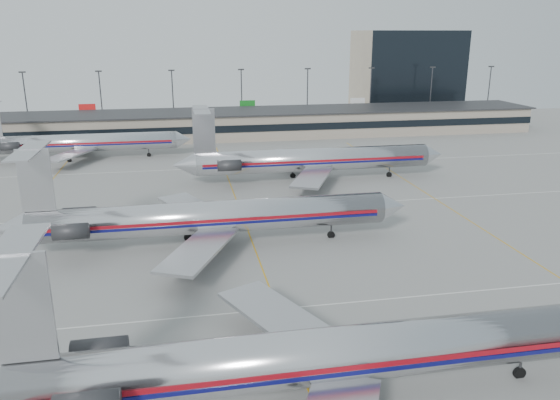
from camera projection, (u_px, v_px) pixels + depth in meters
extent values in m
plane|color=gray|center=(302.00, 373.00, 40.77)|extent=(260.00, 260.00, 0.00)
cube|color=silver|center=(278.00, 309.00, 50.16)|extent=(160.00, 0.15, 0.02)
cube|color=gray|center=(212.00, 125.00, 131.96)|extent=(160.00, 16.00, 6.00)
cube|color=black|center=(214.00, 130.00, 124.29)|extent=(160.00, 0.20, 1.60)
cube|color=#2D2D30|center=(211.00, 112.00, 131.05)|extent=(162.00, 17.00, 0.30)
cylinder|color=#38383D|center=(26.00, 103.00, 135.84)|extent=(0.30, 0.30, 15.00)
cube|color=#2D2D30|center=(22.00, 72.00, 133.61)|extent=(1.60, 0.40, 0.35)
cylinder|color=#38383D|center=(101.00, 102.00, 139.02)|extent=(0.30, 0.30, 15.00)
cube|color=#2D2D30|center=(98.00, 71.00, 136.79)|extent=(1.60, 0.40, 0.35)
cylinder|color=#38383D|center=(173.00, 100.00, 142.20)|extent=(0.30, 0.30, 15.00)
cube|color=#2D2D30|center=(171.00, 70.00, 139.97)|extent=(1.60, 0.40, 0.35)
cylinder|color=#38383D|center=(242.00, 99.00, 145.38)|extent=(0.30, 0.30, 15.00)
cube|color=#2D2D30|center=(241.00, 69.00, 143.14)|extent=(1.60, 0.40, 0.35)
cylinder|color=#38383D|center=(307.00, 97.00, 148.56)|extent=(0.30, 0.30, 15.00)
cube|color=#2D2D30|center=(308.00, 69.00, 146.32)|extent=(1.60, 0.40, 0.35)
cylinder|color=#38383D|center=(370.00, 96.00, 151.74)|extent=(0.30, 0.30, 15.00)
cube|color=#2D2D30|center=(372.00, 68.00, 149.50)|extent=(1.60, 0.40, 0.35)
cylinder|color=#38383D|center=(431.00, 95.00, 154.91)|extent=(0.30, 0.30, 15.00)
cube|color=#2D2D30|center=(433.00, 67.00, 152.68)|extent=(1.60, 0.40, 0.35)
cylinder|color=#38383D|center=(488.00, 93.00, 158.09)|extent=(0.30, 0.30, 15.00)
cube|color=#2D2D30|center=(491.00, 66.00, 155.86)|extent=(1.60, 0.40, 0.35)
cube|color=tan|center=(406.00, 73.00, 168.30)|extent=(30.00, 20.00, 25.00)
cylinder|color=silver|center=(333.00, 355.00, 36.67)|extent=(41.00, 3.79, 3.79)
cube|color=maroon|center=(341.00, 369.00, 34.83)|extent=(38.95, 0.05, 0.36)
cube|color=#0C0D55|center=(341.00, 375.00, 34.95)|extent=(38.95, 0.05, 0.29)
cube|color=#B4B4B9|center=(283.00, 319.00, 43.35)|extent=(9.53, 13.90, 0.33)
cube|color=#B4B4B9|center=(21.00, 309.00, 31.74)|extent=(3.48, 0.26, 6.97)
cube|color=#B4B4B9|center=(7.00, 257.00, 30.72)|extent=(2.46, 10.76, 0.18)
cylinder|color=#2D2D30|center=(100.00, 351.00, 36.61)|extent=(3.69, 1.74, 1.74)
cylinder|color=#2D2D30|center=(520.00, 367.00, 40.01)|extent=(0.20, 0.20, 1.69)
cylinder|color=#2D2D30|center=(281.00, 374.00, 39.24)|extent=(0.20, 0.20, 1.69)
cylinder|color=black|center=(519.00, 373.00, 40.15)|extent=(0.92, 0.31, 0.92)
cylinder|color=silver|center=(213.00, 217.00, 64.07)|extent=(41.17, 3.81, 3.81)
cone|color=silver|center=(392.00, 206.00, 68.00)|extent=(3.29, 3.81, 3.81)
cone|color=#B4B4B9|center=(9.00, 229.00, 60.11)|extent=(3.71, 3.81, 3.81)
cube|color=maroon|center=(215.00, 221.00, 62.23)|extent=(39.11, 0.05, 0.36)
cube|color=#0C0D55|center=(215.00, 224.00, 62.35)|extent=(39.11, 0.05, 0.29)
cube|color=#B4B4B9|center=(194.00, 208.00, 70.78)|extent=(9.57, 13.95, 0.33)
cube|color=#B4B4B9|center=(199.00, 249.00, 57.24)|extent=(9.57, 13.95, 0.33)
cube|color=#B4B4B9|center=(36.00, 180.00, 59.12)|extent=(3.50, 0.26, 7.00)
cube|color=#B4B4B9|center=(28.00, 151.00, 58.10)|extent=(2.47, 10.81, 0.19)
cylinder|color=#2D2D30|center=(80.00, 214.00, 64.01)|extent=(3.71, 1.75, 1.75)
cylinder|color=#2D2D30|center=(71.00, 232.00, 58.50)|extent=(3.71, 1.75, 1.75)
cylinder|color=#2D2D30|center=(331.00, 231.00, 67.43)|extent=(0.21, 0.21, 1.70)
cylinder|color=#2D2D30|center=(189.00, 248.00, 62.01)|extent=(0.21, 0.21, 1.70)
cylinder|color=#2D2D30|center=(188.00, 233.00, 66.66)|extent=(0.21, 0.21, 1.70)
cylinder|color=black|center=(331.00, 235.00, 67.57)|extent=(0.93, 0.31, 0.93)
cylinder|color=silver|center=(314.00, 160.00, 92.77)|extent=(39.98, 3.89, 3.89)
cone|color=silver|center=(433.00, 155.00, 96.60)|extent=(3.37, 3.89, 3.89)
cone|color=#B4B4B9|center=(184.00, 165.00, 88.90)|extent=(3.79, 3.89, 3.89)
cube|color=maroon|center=(317.00, 161.00, 90.89)|extent=(37.98, 0.05, 0.37)
cube|color=#0C0D55|center=(317.00, 164.00, 91.01)|extent=(37.98, 0.05, 0.29)
cube|color=#B4B4B9|center=(293.00, 157.00, 99.63)|extent=(9.79, 14.26, 0.34)
cube|color=#B4B4B9|center=(312.00, 177.00, 85.79)|extent=(9.79, 14.26, 0.34)
cube|color=#B4B4B9|center=(204.00, 131.00, 87.90)|extent=(3.58, 0.26, 7.15)
cube|color=#B4B4B9|center=(201.00, 110.00, 86.85)|extent=(2.53, 11.05, 0.19)
cylinder|color=#2D2D30|center=(226.00, 157.00, 92.89)|extent=(3.79, 1.79, 1.79)
cylinder|color=#2D2D30|center=(229.00, 165.00, 87.26)|extent=(3.79, 1.79, 1.79)
cylinder|color=#2D2D30|center=(389.00, 172.00, 96.01)|extent=(0.21, 0.21, 1.74)
cylinder|color=#2D2D30|center=(299.00, 180.00, 90.67)|extent=(0.21, 0.21, 1.74)
cylinder|color=#2D2D30|center=(293.00, 173.00, 95.41)|extent=(0.21, 0.21, 1.74)
cylinder|color=black|center=(389.00, 175.00, 96.16)|extent=(0.95, 0.32, 0.95)
cylinder|color=silver|center=(85.00, 143.00, 108.88)|extent=(36.01, 3.51, 3.51)
cone|color=silver|center=(184.00, 139.00, 112.33)|extent=(3.03, 3.51, 3.51)
cube|color=maroon|center=(83.00, 144.00, 107.18)|extent=(34.21, 0.05, 0.33)
cube|color=#0C0D55|center=(84.00, 146.00, 107.30)|extent=(34.21, 0.05, 0.27)
cube|color=#B4B4B9|center=(81.00, 141.00, 115.06)|extent=(8.81, 12.85, 0.30)
cube|color=#B4B4B9|center=(69.00, 155.00, 102.60)|extent=(8.81, 12.85, 0.30)
cylinder|color=#2D2D30|center=(17.00, 141.00, 108.99)|extent=(3.41, 1.61, 1.61)
cylinder|color=#2D2D30|center=(10.00, 146.00, 103.92)|extent=(3.41, 1.61, 1.61)
cylinder|color=#2D2D30|center=(149.00, 153.00, 111.80)|extent=(0.19, 0.19, 1.56)
cylinder|color=#2D2D30|center=(69.00, 158.00, 106.99)|extent=(0.19, 0.19, 1.56)
cylinder|color=#2D2D30|center=(73.00, 153.00, 111.26)|extent=(0.19, 0.19, 1.56)
cylinder|color=black|center=(149.00, 155.00, 111.94)|extent=(0.85, 0.28, 0.85)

